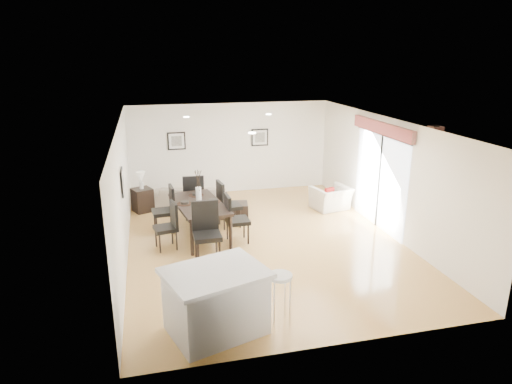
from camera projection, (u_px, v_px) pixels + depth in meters
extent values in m
plane|color=tan|center=(264.00, 241.00, 10.42)|extent=(8.00, 8.00, 0.00)
cube|color=white|center=(231.00, 148.00, 13.74)|extent=(6.00, 0.04, 2.70)
cube|color=white|center=(336.00, 262.00, 6.31)|extent=(6.00, 0.04, 2.70)
cube|color=white|center=(122.00, 194.00, 9.35)|extent=(0.04, 8.00, 2.70)
cube|color=white|center=(387.00, 176.00, 10.70)|extent=(0.04, 8.00, 2.70)
cube|color=white|center=(264.00, 123.00, 9.62)|extent=(6.00, 8.00, 0.02)
imported|color=gray|center=(189.00, 196.00, 12.71)|extent=(2.12, 1.19, 0.58)
imported|color=beige|center=(331.00, 198.00, 12.44)|extent=(1.12, 1.03, 0.62)
imported|color=#436029|center=(504.00, 219.00, 10.95)|extent=(0.61, 0.55, 0.59)
imported|color=#436029|center=(468.00, 198.00, 12.28)|extent=(0.48, 0.48, 0.72)
cube|color=black|center=(199.00, 204.00, 10.42)|extent=(1.29, 2.12, 0.07)
cylinder|color=black|center=(192.00, 239.00, 9.57)|extent=(0.08, 0.08, 0.76)
cylinder|color=black|center=(172.00, 211.00, 11.21)|extent=(0.08, 0.08, 0.76)
cylinder|color=black|center=(231.00, 233.00, 9.88)|extent=(0.08, 0.08, 0.76)
cylinder|color=black|center=(206.00, 207.00, 11.52)|extent=(0.08, 0.08, 0.76)
cube|color=black|center=(166.00, 228.00, 9.88)|extent=(0.55, 0.55, 0.08)
cube|color=black|center=(174.00, 214.00, 9.87)|extent=(0.15, 0.47, 0.56)
cylinder|color=black|center=(156.00, 238.00, 10.04)|extent=(0.04, 0.04, 0.43)
cylinder|color=black|center=(172.00, 235.00, 10.19)|extent=(0.04, 0.04, 0.43)
cylinder|color=black|center=(160.00, 244.00, 9.72)|extent=(0.04, 0.04, 0.43)
cylinder|color=black|center=(177.00, 241.00, 9.87)|extent=(0.04, 0.04, 0.43)
cube|color=black|center=(163.00, 212.00, 10.79)|extent=(0.55, 0.55, 0.09)
cube|color=black|center=(172.00, 198.00, 10.77)|extent=(0.11, 0.51, 0.60)
cylinder|color=black|center=(155.00, 221.00, 10.99)|extent=(0.04, 0.04, 0.46)
cylinder|color=black|center=(171.00, 219.00, 11.11)|extent=(0.04, 0.04, 0.46)
cylinder|color=black|center=(157.00, 227.00, 10.64)|extent=(0.04, 0.04, 0.46)
cylinder|color=black|center=(174.00, 225.00, 10.76)|extent=(0.04, 0.04, 0.46)
cube|color=black|center=(238.00, 221.00, 10.23)|extent=(0.52, 0.52, 0.09)
cube|color=black|center=(228.00, 208.00, 10.08)|extent=(0.08, 0.51, 0.60)
cylinder|color=black|center=(248.00, 234.00, 10.17)|extent=(0.04, 0.04, 0.46)
cylinder|color=black|center=(231.00, 236.00, 10.08)|extent=(0.04, 0.04, 0.46)
cylinder|color=black|center=(244.00, 228.00, 10.54)|extent=(0.04, 0.04, 0.46)
cylinder|color=black|center=(227.00, 230.00, 10.44)|extent=(0.04, 0.04, 0.46)
cube|color=black|center=(229.00, 206.00, 11.15)|extent=(0.58, 0.58, 0.09)
cube|color=black|center=(220.00, 194.00, 10.97)|extent=(0.13, 0.52, 0.62)
cylinder|color=black|center=(240.00, 219.00, 11.12)|extent=(0.04, 0.04, 0.47)
cylinder|color=black|center=(224.00, 221.00, 10.98)|extent=(0.04, 0.04, 0.47)
cylinder|color=black|center=(235.00, 213.00, 11.48)|extent=(0.04, 0.04, 0.47)
cylinder|color=black|center=(219.00, 215.00, 11.34)|extent=(0.04, 0.04, 0.47)
cube|color=black|center=(207.00, 236.00, 9.26)|extent=(0.55, 0.55, 0.10)
cube|color=black|center=(205.00, 216.00, 9.38)|extent=(0.55, 0.07, 0.66)
cylinder|color=black|center=(198.00, 255.00, 9.10)|extent=(0.04, 0.04, 0.50)
cylinder|color=black|center=(196.00, 246.00, 9.50)|extent=(0.04, 0.04, 0.50)
cylinder|color=black|center=(220.00, 253.00, 9.20)|extent=(0.04, 0.04, 0.50)
cylinder|color=black|center=(216.00, 244.00, 9.60)|extent=(0.04, 0.04, 0.50)
cube|color=black|center=(193.00, 198.00, 11.74)|extent=(0.54, 0.54, 0.09)
cube|color=black|center=(193.00, 188.00, 11.42)|extent=(0.53, 0.08, 0.63)
cylinder|color=black|center=(201.00, 206.00, 12.05)|extent=(0.04, 0.04, 0.48)
cylinder|color=black|center=(202.00, 211.00, 11.67)|extent=(0.04, 0.04, 0.48)
cylinder|color=black|center=(185.00, 207.00, 11.97)|extent=(0.04, 0.04, 0.48)
cylinder|color=black|center=(186.00, 212.00, 11.59)|extent=(0.04, 0.04, 0.48)
cylinder|color=white|center=(199.00, 195.00, 10.36)|extent=(0.13, 0.13, 0.37)
cylinder|color=#311F16|center=(213.00, 202.00, 10.48)|extent=(0.36, 0.36, 0.01)
cylinder|color=black|center=(213.00, 200.00, 10.47)|extent=(0.19, 0.19, 0.05)
cylinder|color=#311F16|center=(196.00, 195.00, 10.96)|extent=(0.36, 0.36, 0.01)
cylinder|color=black|center=(196.00, 194.00, 10.95)|extent=(0.19, 0.19, 0.05)
cylinder|color=#311F16|center=(185.00, 204.00, 10.34)|extent=(0.36, 0.36, 0.01)
cylinder|color=black|center=(185.00, 202.00, 10.33)|extent=(0.19, 0.19, 0.05)
cylinder|color=#311F16|center=(202.00, 211.00, 9.87)|extent=(0.36, 0.36, 0.01)
cylinder|color=black|center=(202.00, 210.00, 9.86)|extent=(0.19, 0.19, 0.05)
cube|color=black|center=(231.00, 210.00, 11.90)|extent=(0.97, 0.67, 0.36)
cube|color=black|center=(143.00, 200.00, 12.27)|extent=(0.62, 0.62, 0.63)
cylinder|color=white|center=(141.00, 185.00, 12.15)|extent=(0.11, 0.11, 0.20)
cone|color=white|center=(141.00, 177.00, 12.08)|extent=(0.24, 0.24, 0.26)
cube|color=maroon|center=(329.00, 193.00, 12.28)|extent=(0.29, 0.17, 0.28)
cube|color=silver|center=(216.00, 303.00, 6.92)|extent=(1.59, 1.37, 0.96)
cube|color=silver|center=(215.00, 273.00, 6.77)|extent=(1.73, 1.52, 0.07)
cylinder|color=white|center=(280.00, 276.00, 7.05)|extent=(0.38, 0.38, 0.06)
cylinder|color=silver|center=(285.00, 294.00, 7.32)|extent=(0.03, 0.03, 0.81)
cylinder|color=silver|center=(270.00, 296.00, 7.26)|extent=(0.03, 0.03, 0.81)
cylinder|color=silver|center=(274.00, 305.00, 7.02)|extent=(0.03, 0.03, 0.81)
cylinder|color=silver|center=(290.00, 303.00, 7.08)|extent=(0.03, 0.03, 0.81)
cube|color=black|center=(177.00, 141.00, 13.26)|extent=(0.52, 0.03, 0.52)
cube|color=white|center=(177.00, 141.00, 13.26)|extent=(0.44, 0.04, 0.44)
cube|color=#52514D|center=(177.00, 141.00, 13.26)|extent=(0.30, 0.04, 0.30)
cube|color=black|center=(260.00, 137.00, 13.82)|extent=(0.52, 0.03, 0.52)
cube|color=white|center=(260.00, 137.00, 13.82)|extent=(0.44, 0.04, 0.44)
cube|color=#52514D|center=(260.00, 137.00, 13.82)|extent=(0.30, 0.04, 0.30)
cube|color=black|center=(122.00, 182.00, 9.08)|extent=(0.03, 0.52, 0.52)
cube|color=white|center=(122.00, 182.00, 9.08)|extent=(0.04, 0.44, 0.44)
cube|color=#52514D|center=(122.00, 182.00, 9.08)|extent=(0.04, 0.30, 0.30)
cube|color=white|center=(380.00, 182.00, 11.04)|extent=(0.02, 2.40, 2.25)
cube|color=black|center=(379.00, 182.00, 11.03)|extent=(0.03, 0.05, 2.25)
cube|color=black|center=(383.00, 135.00, 10.69)|extent=(0.03, 2.50, 0.05)
cube|color=maroon|center=(382.00, 128.00, 10.64)|extent=(0.10, 2.70, 0.28)
plane|color=gray|center=(447.00, 218.00, 11.82)|extent=(6.00, 6.00, 0.00)
cube|color=#2D2D2F|center=(492.00, 182.00, 11.83)|extent=(0.08, 5.50, 1.80)
cube|color=brown|center=(432.00, 158.00, 13.99)|extent=(0.35, 0.35, 2.00)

